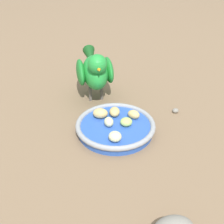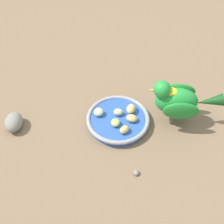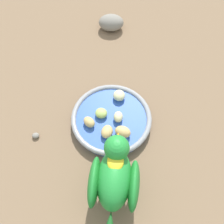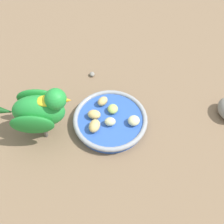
{
  "view_description": "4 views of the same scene",
  "coord_description": "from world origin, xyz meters",
  "px_view_note": "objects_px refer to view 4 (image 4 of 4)",
  "views": [
    {
      "loc": [
        -0.45,
        0.39,
        0.46
      ],
      "look_at": [
        0.03,
        0.01,
        0.06
      ],
      "focal_mm": 51.28,
      "sensor_mm": 36.0,
      "label": 1
    },
    {
      "loc": [
        -0.22,
        -0.51,
        0.69
      ],
      "look_at": [
        0.01,
        -0.0,
        0.06
      ],
      "focal_mm": 47.25,
      "sensor_mm": 36.0,
      "label": 2
    },
    {
      "loc": [
        0.37,
        -0.13,
        0.68
      ],
      "look_at": [
        0.02,
        0.0,
        0.04
      ],
      "focal_mm": 51.64,
      "sensor_mm": 36.0,
      "label": 3
    },
    {
      "loc": [
        0.22,
        0.38,
        0.61
      ],
      "look_at": [
        0.02,
        -0.0,
        0.04
      ],
      "focal_mm": 46.0,
      "sensor_mm": 36.0,
      "label": 4
    }
  ],
  "objects_px": {
    "apple_piece_5": "(110,122)",
    "parrot": "(37,110)",
    "apple_piece_2": "(113,109)",
    "apple_piece_1": "(103,101)",
    "apple_piece_4": "(94,126)",
    "pebble_0": "(93,74)",
    "apple_piece_0": "(94,114)",
    "apple_piece_3": "(134,121)",
    "feeding_bowl": "(111,121)"
  },
  "relations": [
    {
      "from": "apple_piece_5",
      "to": "parrot",
      "type": "xyz_separation_m",
      "value": [
        0.15,
        -0.07,
        0.06
      ]
    },
    {
      "from": "apple_piece_2",
      "to": "parrot",
      "type": "height_order",
      "value": "parrot"
    },
    {
      "from": "parrot",
      "to": "apple_piece_1",
      "type": "bearing_deg",
      "value": 25.55
    },
    {
      "from": "apple_piece_4",
      "to": "pebble_0",
      "type": "relative_size",
      "value": 2.18
    },
    {
      "from": "apple_piece_4",
      "to": "pebble_0",
      "type": "xyz_separation_m",
      "value": [
        -0.08,
        -0.19,
        -0.03
      ]
    },
    {
      "from": "apple_piece_2",
      "to": "pebble_0",
      "type": "bearing_deg",
      "value": -95.83
    },
    {
      "from": "apple_piece_0",
      "to": "apple_piece_1",
      "type": "relative_size",
      "value": 1.09
    },
    {
      "from": "apple_piece_1",
      "to": "apple_piece_2",
      "type": "height_order",
      "value": "apple_piece_1"
    },
    {
      "from": "apple_piece_2",
      "to": "apple_piece_5",
      "type": "distance_m",
      "value": 0.04
    },
    {
      "from": "apple_piece_3",
      "to": "apple_piece_0",
      "type": "bearing_deg",
      "value": -37.78
    },
    {
      "from": "feeding_bowl",
      "to": "parrot",
      "type": "distance_m",
      "value": 0.19
    },
    {
      "from": "pebble_0",
      "to": "apple_piece_4",
      "type": "bearing_deg",
      "value": 66.7
    },
    {
      "from": "apple_piece_4",
      "to": "apple_piece_2",
      "type": "bearing_deg",
      "value": -156.43
    },
    {
      "from": "pebble_0",
      "to": "apple_piece_0",
      "type": "bearing_deg",
      "value": 66.66
    },
    {
      "from": "apple_piece_0",
      "to": "apple_piece_3",
      "type": "bearing_deg",
      "value": 142.22
    },
    {
      "from": "feeding_bowl",
      "to": "pebble_0",
      "type": "distance_m",
      "value": 0.19
    },
    {
      "from": "feeding_bowl",
      "to": "apple_piece_4",
      "type": "distance_m",
      "value": 0.05
    },
    {
      "from": "apple_piece_3",
      "to": "parrot",
      "type": "bearing_deg",
      "value": -24.65
    },
    {
      "from": "apple_piece_0",
      "to": "apple_piece_2",
      "type": "height_order",
      "value": "apple_piece_0"
    },
    {
      "from": "apple_piece_1",
      "to": "apple_piece_3",
      "type": "height_order",
      "value": "same"
    },
    {
      "from": "apple_piece_1",
      "to": "apple_piece_4",
      "type": "bearing_deg",
      "value": 50.16
    },
    {
      "from": "apple_piece_5",
      "to": "apple_piece_1",
      "type": "bearing_deg",
      "value": -99.89
    },
    {
      "from": "parrot",
      "to": "pebble_0",
      "type": "relative_size",
      "value": 12.16
    },
    {
      "from": "apple_piece_5",
      "to": "apple_piece_2",
      "type": "bearing_deg",
      "value": -126.15
    },
    {
      "from": "apple_piece_4",
      "to": "pebble_0",
      "type": "height_order",
      "value": "apple_piece_4"
    },
    {
      "from": "apple_piece_3",
      "to": "pebble_0",
      "type": "distance_m",
      "value": 0.22
    },
    {
      "from": "apple_piece_5",
      "to": "feeding_bowl",
      "type": "bearing_deg",
      "value": -124.92
    },
    {
      "from": "apple_piece_2",
      "to": "pebble_0",
      "type": "relative_size",
      "value": 1.7
    },
    {
      "from": "feeding_bowl",
      "to": "apple_piece_2",
      "type": "xyz_separation_m",
      "value": [
        -0.02,
        -0.02,
        0.02
      ]
    },
    {
      "from": "apple_piece_3",
      "to": "parrot",
      "type": "height_order",
      "value": "parrot"
    },
    {
      "from": "apple_piece_2",
      "to": "parrot",
      "type": "bearing_deg",
      "value": -12.14
    },
    {
      "from": "apple_piece_0",
      "to": "apple_piece_2",
      "type": "xyz_separation_m",
      "value": [
        -0.05,
        0.0,
        -0.0
      ]
    },
    {
      "from": "apple_piece_4",
      "to": "parrot",
      "type": "height_order",
      "value": "parrot"
    },
    {
      "from": "apple_piece_2",
      "to": "apple_piece_5",
      "type": "xyz_separation_m",
      "value": [
        0.02,
        0.03,
        0.0
      ]
    },
    {
      "from": "apple_piece_1",
      "to": "apple_piece_0",
      "type": "bearing_deg",
      "value": 37.69
    },
    {
      "from": "apple_piece_1",
      "to": "apple_piece_5",
      "type": "distance_m",
      "value": 0.07
    },
    {
      "from": "feeding_bowl",
      "to": "pebble_0",
      "type": "relative_size",
      "value": 11.35
    },
    {
      "from": "feeding_bowl",
      "to": "apple_piece_1",
      "type": "distance_m",
      "value": 0.06
    },
    {
      "from": "apple_piece_2",
      "to": "pebble_0",
      "type": "distance_m",
      "value": 0.16
    },
    {
      "from": "feeding_bowl",
      "to": "pebble_0",
      "type": "height_order",
      "value": "feeding_bowl"
    },
    {
      "from": "feeding_bowl",
      "to": "apple_piece_0",
      "type": "height_order",
      "value": "apple_piece_0"
    },
    {
      "from": "apple_piece_2",
      "to": "apple_piece_3",
      "type": "bearing_deg",
      "value": 117.43
    },
    {
      "from": "feeding_bowl",
      "to": "apple_piece_5",
      "type": "bearing_deg",
      "value": 55.08
    },
    {
      "from": "apple_piece_1",
      "to": "apple_piece_4",
      "type": "xyz_separation_m",
      "value": [
        0.05,
        0.06,
        0.0
      ]
    },
    {
      "from": "pebble_0",
      "to": "apple_piece_2",
      "type": "bearing_deg",
      "value": 84.17
    },
    {
      "from": "apple_piece_2",
      "to": "pebble_0",
      "type": "height_order",
      "value": "apple_piece_2"
    },
    {
      "from": "feeding_bowl",
      "to": "pebble_0",
      "type": "xyz_separation_m",
      "value": [
        -0.03,
        -0.18,
        -0.01
      ]
    },
    {
      "from": "apple_piece_4",
      "to": "feeding_bowl",
      "type": "bearing_deg",
      "value": -173.33
    },
    {
      "from": "apple_piece_3",
      "to": "feeding_bowl",
      "type": "bearing_deg",
      "value": -36.62
    },
    {
      "from": "feeding_bowl",
      "to": "apple_piece_5",
      "type": "xyz_separation_m",
      "value": [
        0.01,
        0.01,
        0.02
      ]
    }
  ]
}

